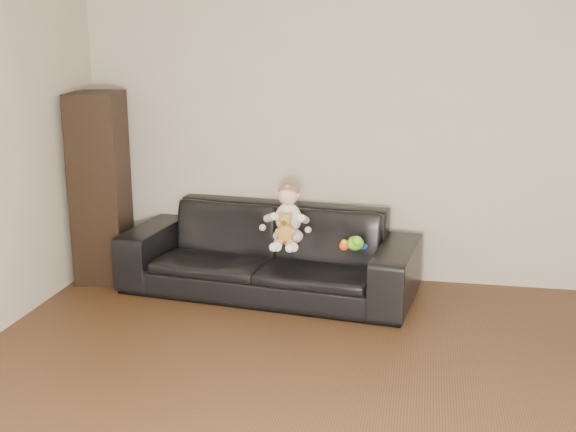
% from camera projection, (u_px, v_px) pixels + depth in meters
% --- Properties ---
extents(wall_back, '(5.00, 0.00, 5.00)m').
position_uv_depth(wall_back, '(385.00, 124.00, 5.77)').
color(wall_back, '#B5AB98').
rests_on(wall_back, ground).
extents(sofa, '(2.38, 1.17, 0.67)m').
position_uv_depth(sofa, '(269.00, 251.00, 5.69)').
color(sofa, black).
rests_on(sofa, floor).
extents(cabinet, '(0.48, 0.59, 1.55)m').
position_uv_depth(cabinet, '(101.00, 187.00, 5.94)').
color(cabinet, black).
rests_on(cabinet, floor).
extents(shelf_item, '(0.22, 0.28, 0.28)m').
position_uv_depth(shelf_item, '(100.00, 145.00, 5.85)').
color(shelf_item, silver).
rests_on(shelf_item, cabinet).
extents(baby, '(0.35, 0.42, 0.47)m').
position_uv_depth(baby, '(288.00, 218.00, 5.46)').
color(baby, silver).
rests_on(baby, sofa).
extents(teddy_bear, '(0.15, 0.15, 0.23)m').
position_uv_depth(teddy_bear, '(285.00, 228.00, 5.33)').
color(teddy_bear, '#B68234').
rests_on(teddy_bear, sofa).
extents(toy_green, '(0.16, 0.18, 0.11)m').
position_uv_depth(toy_green, '(355.00, 243.00, 5.35)').
color(toy_green, '#69E61B').
rests_on(toy_green, sofa).
extents(toy_rattle, '(0.10, 0.10, 0.07)m').
position_uv_depth(toy_rattle, '(344.00, 246.00, 5.34)').
color(toy_rattle, '#DE461A').
rests_on(toy_rattle, sofa).
extents(toy_blue_disc, '(0.13, 0.13, 0.02)m').
position_uv_depth(toy_blue_disc, '(360.00, 246.00, 5.44)').
color(toy_blue_disc, blue).
rests_on(toy_blue_disc, sofa).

